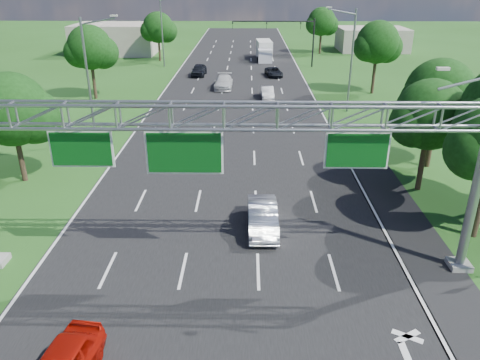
{
  "coord_description": "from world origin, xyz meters",
  "views": [
    {
      "loc": [
        1.23,
        -7.12,
        13.0
      ],
      "look_at": [
        0.86,
        15.88,
        2.83
      ],
      "focal_mm": 35.0,
      "sensor_mm": 36.0,
      "label": 1
    }
  ],
  "objects_px": {
    "sign_gantry": "(226,130)",
    "silver_sedan": "(263,217)",
    "traffic_signal": "(290,32)",
    "box_truck": "(264,51)"
  },
  "relations": [
    {
      "from": "sign_gantry",
      "to": "box_truck",
      "type": "xyz_separation_m",
      "value": [
        3.63,
        59.73,
        -5.48
      ]
    },
    {
      "from": "traffic_signal",
      "to": "silver_sedan",
      "type": "height_order",
      "value": "traffic_signal"
    },
    {
      "from": "sign_gantry",
      "to": "box_truck",
      "type": "relative_size",
      "value": 2.97
    },
    {
      "from": "silver_sedan",
      "to": "box_truck",
      "type": "distance_m",
      "value": 56.2
    },
    {
      "from": "silver_sedan",
      "to": "box_truck",
      "type": "xyz_separation_m",
      "value": [
        1.84,
        56.17,
        0.66
      ]
    },
    {
      "from": "traffic_signal",
      "to": "box_truck",
      "type": "bearing_deg",
      "value": 117.63
    },
    {
      "from": "traffic_signal",
      "to": "silver_sedan",
      "type": "xyz_separation_m",
      "value": [
        -5.36,
        -49.44,
        -4.42
      ]
    },
    {
      "from": "sign_gantry",
      "to": "silver_sedan",
      "type": "distance_m",
      "value": 7.32
    },
    {
      "from": "sign_gantry",
      "to": "box_truck",
      "type": "distance_m",
      "value": 60.09
    },
    {
      "from": "traffic_signal",
      "to": "box_truck",
      "type": "xyz_separation_m",
      "value": [
        -3.52,
        6.73,
        -3.75
      ]
    }
  ]
}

